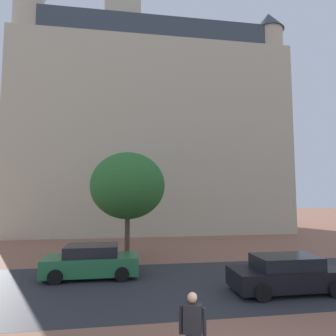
% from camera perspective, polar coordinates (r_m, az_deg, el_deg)
% --- Properties ---
extents(ground_plane, '(120.00, 120.00, 0.00)m').
position_cam_1_polar(ground_plane, '(15.90, 1.00, -19.37)').
color(ground_plane, '#93604C').
extents(street_asphalt_strip, '(120.00, 7.39, 0.00)m').
position_cam_1_polar(street_asphalt_strip, '(13.62, 2.80, -21.80)').
color(street_asphalt_strip, '#2D2D33').
rests_on(street_asphalt_strip, ground_plane).
extents(landmark_building, '(27.96, 12.66, 39.05)m').
position_cam_1_polar(landmark_building, '(33.67, -3.72, 7.68)').
color(landmark_building, beige).
rests_on(landmark_building, ground_plane).
extents(person_skater, '(0.58, 0.37, 1.73)m').
position_cam_1_polar(person_skater, '(7.30, 4.86, -28.88)').
color(person_skater, '#333338').
rests_on(person_skater, ground_plane).
extents(car_black, '(4.48, 2.02, 1.42)m').
position_cam_1_polar(car_black, '(13.32, 22.25, -18.76)').
color(car_black, black).
rests_on(car_black, ground_plane).
extents(car_green, '(4.34, 2.05, 1.49)m').
position_cam_1_polar(car_green, '(14.84, -14.79, -17.38)').
color(car_green, '#287042').
rests_on(car_green, ground_plane).
extents(tree_curb_far, '(4.52, 4.52, 6.47)m').
position_cam_1_polar(tree_curb_far, '(17.91, -7.91, -3.45)').
color(tree_curb_far, brown).
rests_on(tree_curb_far, ground_plane).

